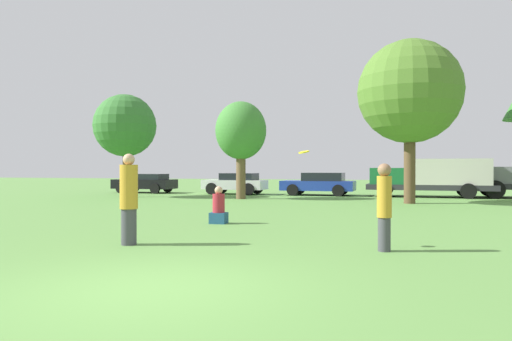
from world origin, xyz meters
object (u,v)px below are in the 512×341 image
object	(u,v)px
person_thrower	(129,199)
parked_car_white	(236,183)
tree_0	(125,126)
frisbee	(304,152)
parked_car_black	(145,183)
delivery_truck_green	(433,176)
person_catcher	(384,205)
parked_car_blue	(319,183)
tree_2	(410,92)
tree_1	(241,132)
bystander_sitting	(219,208)

from	to	relation	value
person_thrower	parked_car_white	bearing A→B (deg)	94.35
tree_0	frisbee	bearing A→B (deg)	-48.78
parked_car_black	delivery_truck_green	world-z (taller)	delivery_truck_green
person_catcher	delivery_truck_green	bearing A→B (deg)	-104.44
parked_car_black	tree_0	bearing A→B (deg)	106.81
person_thrower	parked_car_white	size ratio (longest dim) A/B	0.49
delivery_truck_green	parked_car_blue	bearing A→B (deg)	2.40
parked_car_blue	parked_car_black	bearing A→B (deg)	3.27
tree_2	person_thrower	bearing A→B (deg)	-114.90
tree_2	delivery_truck_green	xyz separation A→B (m)	(1.51, 5.33, -3.91)
frisbee	tree_1	distance (m)	15.36
frisbee	tree_0	size ratio (longest dim) A/B	0.04
frisbee	tree_1	world-z (taller)	tree_1
person_thrower	bystander_sitting	distance (m)	4.20
frisbee	bystander_sitting	bearing A→B (deg)	131.50
person_thrower	parked_car_blue	xyz separation A→B (m)	(1.58, 19.15, -0.26)
person_thrower	parked_car_blue	distance (m)	19.22
parked_car_blue	person_catcher	bearing A→B (deg)	104.02
tree_0	parked_car_blue	bearing A→B (deg)	23.46
tree_1	parked_car_blue	world-z (taller)	tree_1
person_catcher	tree_1	bearing A→B (deg)	-69.47
tree_1	delivery_truck_green	xyz separation A→B (m)	(9.88, 4.23, -2.35)
person_thrower	frisbee	xyz separation A→B (m)	(3.63, 0.66, 0.98)
tree_0	parked_car_white	distance (m)	7.44
person_thrower	parked_car_blue	size ratio (longest dim) A/B	0.44
parked_car_white	tree_0	bearing A→B (deg)	42.72
bystander_sitting	parked_car_white	world-z (taller)	parked_car_white
bystander_sitting	parked_car_black	bearing A→B (deg)	124.59
person_thrower	parked_car_black	xyz separation A→B (m)	(-9.76, 19.09, -0.31)
tree_1	parked_car_blue	distance (m)	6.25
frisbee	tree_1	bearing A→B (deg)	111.56
person_thrower	delivery_truck_green	world-z (taller)	delivery_truck_green
tree_2	parked_car_white	distance (m)	12.04
frisbee	tree_0	bearing A→B (deg)	131.22
frisbee	parked_car_blue	world-z (taller)	frisbee
person_thrower	bystander_sitting	bearing A→B (deg)	76.08
frisbee	parked_car_blue	bearing A→B (deg)	96.30
tree_1	frisbee	bearing A→B (deg)	-68.44
tree_2	parked_car_black	size ratio (longest dim) A/B	1.82
person_catcher	parked_car_white	size ratio (longest dim) A/B	0.44
person_catcher	bystander_sitting	size ratio (longest dim) A/B	1.58
person_thrower	tree_1	size ratio (longest dim) A/B	0.38
person_thrower	parked_car_black	size ratio (longest dim) A/B	0.47
person_catcher	tree_0	size ratio (longest dim) A/B	0.30
frisbee	person_thrower	bearing A→B (deg)	-169.75
parked_car_black	person_thrower	bearing A→B (deg)	120.03
person_catcher	tree_1	size ratio (longest dim) A/B	0.34
tree_0	tree_1	xyz separation A→B (m)	(6.69, 0.16, -0.45)
tree_0	parked_car_white	size ratio (longest dim) A/B	1.47
tree_1	tree_2	size ratio (longest dim) A/B	0.68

